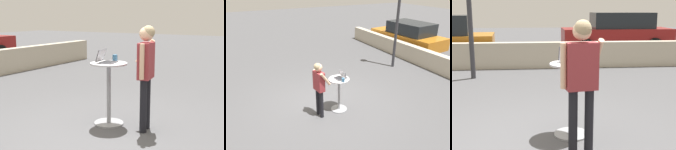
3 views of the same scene
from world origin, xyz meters
TOP-DOWN VIEW (x-y plane):
  - ground_plane at (0.00, 0.00)m, footprint 50.00×50.00m
  - cafe_table at (0.44, 0.22)m, footprint 0.61×0.61m
  - laptop at (0.44, 0.27)m, footprint 0.34×0.33m
  - coffee_mug at (0.67, 0.24)m, footprint 0.12×0.09m
  - standing_person at (0.48, -0.43)m, footprint 0.51×0.40m

SIDE VIEW (x-z plane):
  - ground_plane at x=0.00m, z-range 0.00..0.00m
  - cafe_table at x=0.44m, z-range 0.08..1.12m
  - standing_person at x=0.48m, z-range 0.22..1.88m
  - laptop at x=0.44m, z-range 0.98..1.20m
  - coffee_mug at x=0.67m, z-range 1.04..1.15m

